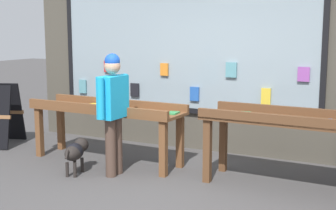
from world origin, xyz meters
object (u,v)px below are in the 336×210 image
object	(u,v)px
display_table_right	(300,128)
small_dog	(76,151)
person_browsing	(113,106)
display_table_left	(106,114)
sandwich_board_sign	(3,114)

from	to	relation	value
display_table_right	small_dog	xyz separation A→B (m)	(-2.78, -0.67, -0.45)
display_table_right	person_browsing	xyz separation A→B (m)	(-2.29, -0.49, 0.17)
display_table_left	small_dog	xyz separation A→B (m)	(-0.04, -0.67, -0.40)
display_table_left	small_dog	size ratio (longest dim) A/B	3.90
small_dog	sandwich_board_sign	bearing A→B (deg)	55.73
person_browsing	small_dog	world-z (taller)	person_browsing
person_browsing	small_dog	distance (m)	0.81
person_browsing	small_dog	xyz separation A→B (m)	(-0.49, -0.18, -0.62)
small_dog	sandwich_board_sign	world-z (taller)	sandwich_board_sign
person_browsing	sandwich_board_sign	xyz separation A→B (m)	(-2.55, 0.59, -0.41)
person_browsing	sandwich_board_sign	distance (m)	2.65
display_table_left	display_table_right	distance (m)	2.74
display_table_right	sandwich_board_sign	distance (m)	4.85
display_table_right	small_dog	world-z (taller)	display_table_right
person_browsing	display_table_left	bearing A→B (deg)	42.75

